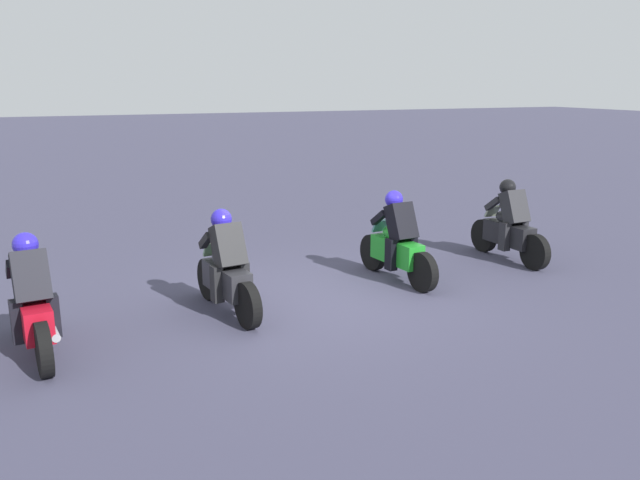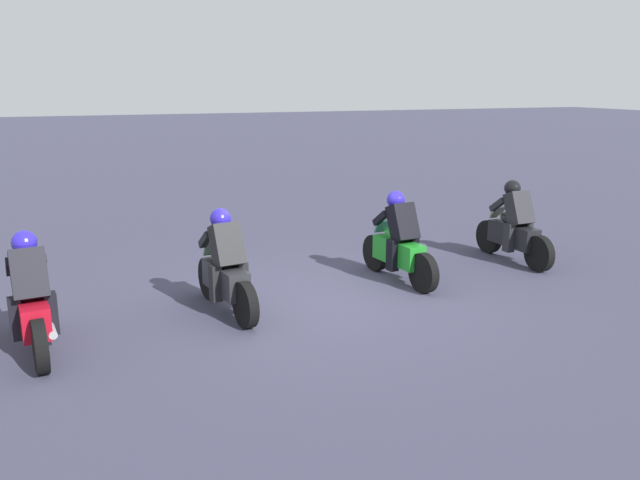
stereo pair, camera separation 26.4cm
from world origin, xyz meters
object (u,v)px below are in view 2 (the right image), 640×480
(rider_lane_c, at_px, (226,270))
(rider_lane_d, at_px, (32,303))
(rider_lane_b, at_px, (399,245))
(rider_lane_a, at_px, (514,229))

(rider_lane_c, xyz_separation_m, rider_lane_d, (-0.51, 2.53, 0.00))
(rider_lane_c, height_order, rider_lane_d, same)
(rider_lane_b, bearing_deg, rider_lane_c, 91.64)
(rider_lane_a, distance_m, rider_lane_c, 5.61)
(rider_lane_a, height_order, rider_lane_b, same)
(rider_lane_b, height_order, rider_lane_d, same)
(rider_lane_a, height_order, rider_lane_c, same)
(rider_lane_d, bearing_deg, rider_lane_c, -85.35)
(rider_lane_a, distance_m, rider_lane_b, 2.56)
(rider_lane_b, distance_m, rider_lane_c, 3.05)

